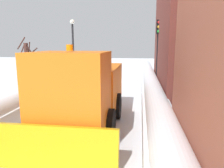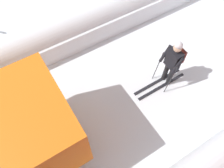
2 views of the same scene
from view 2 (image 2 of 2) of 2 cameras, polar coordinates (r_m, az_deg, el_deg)
ground_plane at (r=6.76m, az=-25.53°, el=-17.59°), size 80.00×80.00×0.00m
skier at (r=6.59m, az=15.43°, el=5.58°), size 0.62×1.80×1.81m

